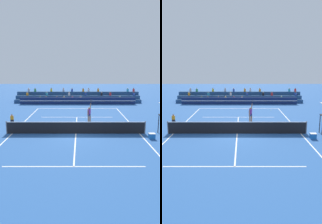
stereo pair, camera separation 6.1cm
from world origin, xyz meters
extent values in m
plane|color=#285699|center=(0.00, 0.00, 0.00)|extent=(120.00, 120.00, 0.00)
cube|color=white|center=(0.00, 11.90, 0.00)|extent=(11.00, 0.10, 0.01)
cube|color=white|center=(-5.50, 0.00, 0.00)|extent=(0.10, 23.80, 0.01)
cube|color=white|center=(5.50, 0.00, 0.00)|extent=(0.10, 23.80, 0.01)
cube|color=white|center=(0.00, -6.43, 0.00)|extent=(8.25, 0.10, 0.01)
cube|color=white|center=(0.00, 6.43, 0.00)|extent=(8.25, 0.10, 0.01)
cube|color=white|center=(0.00, 0.00, 0.00)|extent=(0.10, 12.85, 0.01)
cylinder|color=slate|center=(-5.95, 0.00, 0.55)|extent=(0.10, 0.10, 1.10)
cylinder|color=slate|center=(5.95, 0.00, 0.55)|extent=(0.10, 0.10, 1.10)
cube|color=black|center=(0.00, 0.00, 0.50)|extent=(11.90, 0.02, 1.00)
cube|color=white|center=(0.00, 0.00, 1.03)|extent=(11.90, 0.04, 0.06)
cube|color=navy|center=(0.00, 15.65, 0.55)|extent=(18.00, 0.24, 1.10)
cube|color=white|center=(0.00, 15.52, 0.55)|extent=(18.00, 0.02, 0.10)
cube|color=navy|center=(0.00, 16.93, 0.28)|extent=(20.41, 0.95, 0.55)
cube|color=purple|center=(-0.88, 16.76, 0.77)|extent=(0.32, 0.22, 0.44)
sphere|color=brown|center=(-0.88, 16.76, 1.09)|extent=(0.18, 0.18, 0.18)
cube|color=black|center=(-5.07, 16.76, 0.77)|extent=(0.32, 0.22, 0.44)
sphere|color=brown|center=(-5.07, 16.76, 1.09)|extent=(0.18, 0.18, 0.18)
cube|color=silver|center=(0.46, 16.76, 0.77)|extent=(0.32, 0.22, 0.44)
sphere|color=brown|center=(0.46, 16.76, 1.09)|extent=(0.18, 0.18, 0.18)
cube|color=black|center=(-3.37, 16.76, 0.77)|extent=(0.32, 0.22, 0.44)
sphere|color=#9E7051|center=(-3.37, 16.76, 1.09)|extent=(0.18, 0.18, 0.18)
cube|color=#338C4C|center=(-6.04, 16.76, 0.77)|extent=(0.32, 0.22, 0.44)
sphere|color=brown|center=(-6.04, 16.76, 1.09)|extent=(0.18, 0.18, 0.18)
cube|color=#338C4C|center=(6.79, 16.76, 0.77)|extent=(0.32, 0.22, 0.44)
sphere|color=beige|center=(6.79, 16.76, 1.09)|extent=(0.18, 0.18, 0.18)
cube|color=yellow|center=(-2.21, 16.76, 0.77)|extent=(0.32, 0.22, 0.44)
sphere|color=beige|center=(-2.21, 16.76, 1.09)|extent=(0.18, 0.18, 0.18)
cube|color=navy|center=(0.00, 17.88, 0.55)|extent=(20.41, 0.95, 1.10)
cube|color=#2D4CA5|center=(1.30, 17.71, 1.32)|extent=(0.32, 0.22, 0.44)
sphere|color=brown|center=(1.30, 17.71, 1.64)|extent=(0.18, 0.18, 0.18)
cube|color=orange|center=(-8.32, 17.71, 1.32)|extent=(0.32, 0.22, 0.44)
sphere|color=tan|center=(-8.32, 17.71, 1.64)|extent=(0.18, 0.18, 0.18)
cube|color=red|center=(5.35, 17.71, 1.32)|extent=(0.32, 0.22, 0.44)
sphere|color=brown|center=(5.35, 17.71, 1.64)|extent=(0.18, 0.18, 0.18)
cube|color=#2D4CA5|center=(9.24, 17.71, 1.32)|extent=(0.32, 0.22, 0.44)
sphere|color=brown|center=(9.24, 17.71, 1.64)|extent=(0.18, 0.18, 0.18)
cube|color=teal|center=(-5.12, 17.71, 1.32)|extent=(0.32, 0.22, 0.44)
sphere|color=#9E7051|center=(-5.12, 17.71, 1.64)|extent=(0.18, 0.18, 0.18)
cube|color=silver|center=(-1.43, 17.71, 1.32)|extent=(0.32, 0.22, 0.44)
sphere|color=#9E7051|center=(-1.43, 17.71, 1.64)|extent=(0.18, 0.18, 0.18)
cube|color=black|center=(3.91, 17.71, 1.32)|extent=(0.32, 0.22, 0.44)
sphere|color=tan|center=(3.91, 17.71, 1.64)|extent=(0.18, 0.18, 0.18)
cube|color=navy|center=(0.00, 18.83, 0.83)|extent=(20.41, 0.95, 1.65)
cube|color=silver|center=(1.81, 18.66, 1.87)|extent=(0.32, 0.22, 0.44)
sphere|color=brown|center=(1.81, 18.66, 2.19)|extent=(0.18, 0.18, 0.18)
cube|color=yellow|center=(-4.48, 18.66, 1.87)|extent=(0.32, 0.22, 0.44)
sphere|color=brown|center=(-4.48, 18.66, 2.19)|extent=(0.18, 0.18, 0.18)
cube|color=#B2B2B7|center=(-8.29, 18.66, 1.87)|extent=(0.32, 0.22, 0.44)
sphere|color=beige|center=(-8.29, 18.66, 2.19)|extent=(0.18, 0.18, 0.18)
cube|color=orange|center=(3.43, 18.66, 1.87)|extent=(0.32, 0.22, 0.44)
sphere|color=#9E7051|center=(3.43, 18.66, 2.19)|extent=(0.18, 0.18, 0.18)
cube|color=#338C4C|center=(-7.20, 18.66, 1.87)|extent=(0.32, 0.22, 0.44)
sphere|color=#9E7051|center=(-7.20, 18.66, 2.19)|extent=(0.18, 0.18, 0.18)
cube|color=#2D4CA5|center=(-0.98, 18.66, 1.87)|extent=(0.32, 0.22, 0.44)
sphere|color=tan|center=(-0.98, 18.66, 2.19)|extent=(0.18, 0.18, 0.18)
cube|color=#B2B2B7|center=(-2.43, 18.66, 1.87)|extent=(0.32, 0.22, 0.44)
sphere|color=#9E7051|center=(-2.43, 18.66, 2.19)|extent=(0.18, 0.18, 0.18)
cube|color=orange|center=(0.90, 18.66, 1.87)|extent=(0.32, 0.22, 0.44)
sphere|color=#9E7051|center=(0.90, 18.66, 2.19)|extent=(0.18, 0.18, 0.18)
cube|color=red|center=(9.40, 18.66, 1.87)|extent=(0.32, 0.22, 0.44)
sphere|color=brown|center=(9.40, 18.66, 2.19)|extent=(0.18, 0.18, 0.18)
cube|color=teal|center=(8.39, 18.66, 1.87)|extent=(0.32, 0.22, 0.44)
sphere|color=tan|center=(8.39, 18.66, 2.19)|extent=(0.18, 0.18, 0.18)
cylinder|color=black|center=(7.20, 0.32, 0.80)|extent=(0.07, 0.07, 1.60)
cube|color=black|center=(-6.74, 4.08, 0.06)|extent=(0.28, 0.36, 0.12)
cube|color=black|center=(-6.74, 4.08, 0.18)|extent=(0.28, 0.24, 0.18)
cube|color=orange|center=(-6.74, 4.08, 0.47)|extent=(0.30, 0.18, 0.40)
sphere|color=brown|center=(-6.74, 4.08, 0.76)|extent=(0.17, 0.17, 0.17)
cylinder|color=#9E7051|center=(1.21, 3.23, 0.45)|extent=(0.14, 0.14, 0.90)
cylinder|color=#9E7051|center=(1.38, 3.39, 0.45)|extent=(0.14, 0.14, 0.90)
cube|color=navy|center=(1.27, 3.31, 0.94)|extent=(0.33, 0.38, 0.20)
cube|color=purple|center=(1.27, 3.31, 1.24)|extent=(0.34, 0.41, 0.56)
sphere|color=#9E7051|center=(1.27, 3.31, 1.60)|extent=(0.22, 0.22, 0.22)
cube|color=white|center=(1.17, 3.25, 0.04)|extent=(0.29, 0.23, 0.09)
cube|color=white|center=(1.34, 3.41, 0.04)|extent=(0.29, 0.23, 0.09)
cylinder|color=#9E7051|center=(1.16, 3.10, 1.18)|extent=(0.09, 0.09, 0.56)
cylinder|color=#9E7051|center=(1.41, 3.58, 1.75)|extent=(0.19, 0.26, 0.60)
cylinder|color=black|center=(1.45, 3.67, 2.14)|extent=(0.07, 0.09, 0.22)
torus|color=black|center=(1.47, 3.71, 2.31)|extent=(0.20, 0.35, 0.38)
sphere|color=#C6DB33|center=(4.27, 10.47, 0.03)|extent=(0.07, 0.07, 0.07)
cube|color=#1E66B2|center=(6.11, -1.37, 0.20)|extent=(0.48, 0.36, 0.40)
cube|color=white|center=(6.11, -1.37, 0.43)|extent=(0.50, 0.38, 0.05)
camera|label=1|loc=(0.36, -18.08, 5.56)|focal=35.00mm
camera|label=2|loc=(0.42, -18.08, 5.56)|focal=35.00mm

